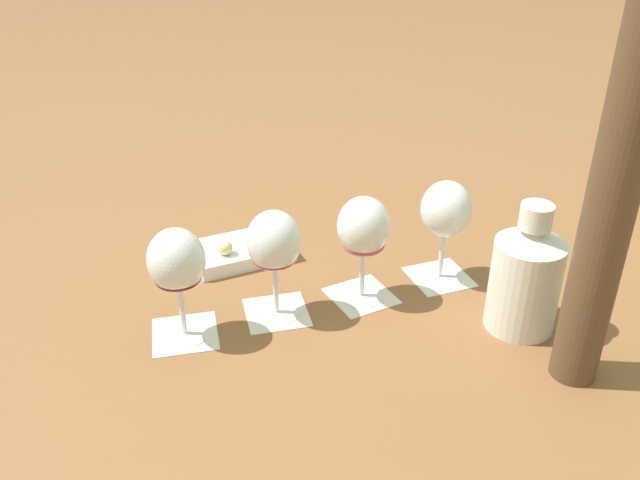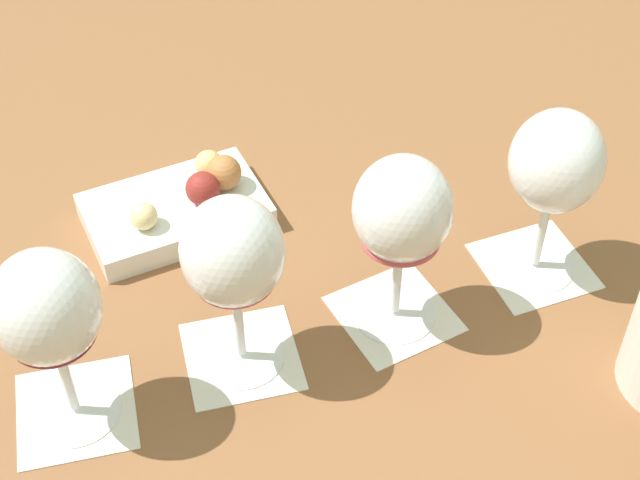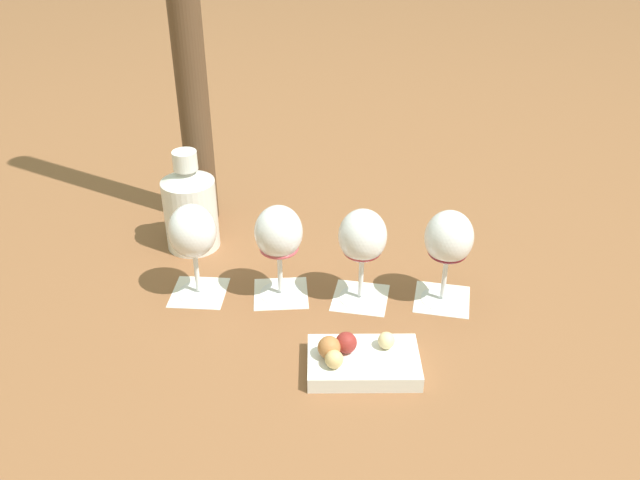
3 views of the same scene
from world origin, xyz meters
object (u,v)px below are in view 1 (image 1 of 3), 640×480
Objects in this scene: wine_glass_1 at (363,231)px; ceramic_vase at (526,276)px; wine_glass_3 at (177,266)px; snack_dish at (245,247)px; wine_glass_2 at (274,246)px; wine_glass_0 at (446,214)px.

wine_glass_1 is 0.25m from ceramic_vase.
ceramic_vase reaches higher than wine_glass_1.
wine_glass_3 is 0.88× the size of snack_dish.
wine_glass_2 is at bearing -133.31° from wine_glass_3.
wine_glass_2 is 1.00× the size of wine_glass_3.
wine_glass_3 is at bearing 45.84° from wine_glass_0.
wine_glass_2 is 0.14m from wine_glass_3.
wine_glass_1 is 0.26m from snack_dish.
snack_dish is (0.13, -0.13, -0.10)m from wine_glass_2.
wine_glass_1 is at bearing -134.93° from wine_glass_3.
ceramic_vase is (-0.35, -0.12, -0.03)m from wine_glass_2.
snack_dish is (0.03, -0.23, -0.10)m from wine_glass_3.
wine_glass_1 and wine_glass_3 have the same top height.
wine_glass_2 is 0.37m from ceramic_vase.
wine_glass_2 is (0.20, 0.21, -0.00)m from wine_glass_0.
wine_glass_3 is (0.10, 0.10, 0.00)m from wine_glass_2.
wine_glass_2 is at bearing 45.42° from wine_glass_0.
wine_glass_1 is 0.88× the size of snack_dish.
wine_glass_0 reaches higher than snack_dish.
snack_dish is at bearing -82.33° from wine_glass_3.
wine_glass_1 is 0.29m from wine_glass_3.
wine_glass_1 is 1.00× the size of wine_glass_2.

